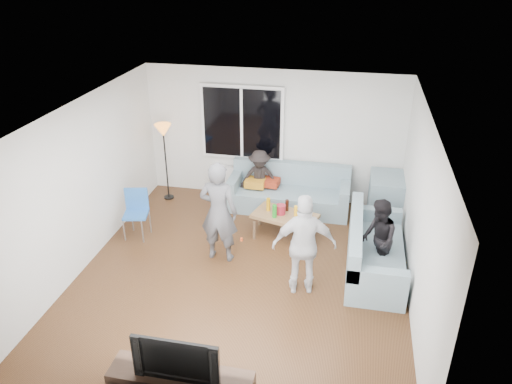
% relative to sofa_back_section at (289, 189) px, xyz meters
% --- Properties ---
extents(floor, '(5.00, 5.50, 0.04)m').
position_rel_sofa_back_section_xyz_m(floor, '(-0.40, -2.27, -0.45)').
color(floor, '#56351C').
rests_on(floor, ground).
extents(ceiling, '(5.00, 5.50, 0.04)m').
position_rel_sofa_back_section_xyz_m(ceiling, '(-0.40, -2.27, 2.20)').
color(ceiling, white).
rests_on(ceiling, ground).
extents(wall_back, '(5.00, 0.04, 2.60)m').
position_rel_sofa_back_section_xyz_m(wall_back, '(-0.40, 0.50, 0.88)').
color(wall_back, silver).
rests_on(wall_back, ground).
extents(wall_front, '(5.00, 0.04, 2.60)m').
position_rel_sofa_back_section_xyz_m(wall_front, '(-0.40, -5.04, 0.88)').
color(wall_front, silver).
rests_on(wall_front, ground).
extents(wall_left, '(0.04, 5.50, 2.60)m').
position_rel_sofa_back_section_xyz_m(wall_left, '(-2.92, -2.27, 0.88)').
color(wall_left, silver).
rests_on(wall_left, ground).
extents(wall_right, '(0.04, 5.50, 2.60)m').
position_rel_sofa_back_section_xyz_m(wall_right, '(2.12, -2.27, 0.88)').
color(wall_right, silver).
rests_on(wall_right, ground).
extents(window_frame, '(1.62, 0.06, 1.47)m').
position_rel_sofa_back_section_xyz_m(window_frame, '(-1.00, 0.42, 1.12)').
color(window_frame, white).
rests_on(window_frame, wall_back).
extents(window_glass, '(1.50, 0.02, 1.35)m').
position_rel_sofa_back_section_xyz_m(window_glass, '(-1.00, 0.38, 1.12)').
color(window_glass, black).
rests_on(window_glass, window_frame).
extents(window_mullion, '(0.05, 0.03, 1.35)m').
position_rel_sofa_back_section_xyz_m(window_mullion, '(-1.00, 0.37, 1.12)').
color(window_mullion, white).
rests_on(window_mullion, window_frame).
extents(radiator, '(1.30, 0.12, 0.62)m').
position_rel_sofa_back_section_xyz_m(radiator, '(-1.00, 0.38, -0.11)').
color(radiator, silver).
rests_on(radiator, floor).
extents(potted_plant, '(0.20, 0.17, 0.32)m').
position_rel_sofa_back_section_xyz_m(potted_plant, '(-0.78, 0.35, 0.36)').
color(potted_plant, '#245A25').
rests_on(potted_plant, radiator).
extents(vase, '(0.20, 0.20, 0.17)m').
position_rel_sofa_back_section_xyz_m(vase, '(-1.09, 0.35, 0.28)').
color(vase, silver).
rests_on(vase, radiator).
extents(sofa_back_section, '(2.30, 0.85, 0.85)m').
position_rel_sofa_back_section_xyz_m(sofa_back_section, '(0.00, 0.00, 0.00)').
color(sofa_back_section, gray).
rests_on(sofa_back_section, floor).
extents(sofa_right_section, '(2.00, 0.85, 0.85)m').
position_rel_sofa_back_section_xyz_m(sofa_right_section, '(1.62, -1.74, 0.00)').
color(sofa_right_section, gray).
rests_on(sofa_right_section, floor).
extents(sofa_corner, '(0.85, 0.85, 0.85)m').
position_rel_sofa_back_section_xyz_m(sofa_corner, '(1.93, 0.00, 0.00)').
color(sofa_corner, gray).
rests_on(sofa_corner, floor).
extents(cushion_yellow, '(0.39, 0.33, 0.14)m').
position_rel_sofa_back_section_xyz_m(cushion_yellow, '(-0.65, -0.02, 0.09)').
color(cushion_yellow, orange).
rests_on(cushion_yellow, sofa_back_section).
extents(cushion_red, '(0.39, 0.34, 0.13)m').
position_rel_sofa_back_section_xyz_m(cushion_red, '(-0.39, 0.06, 0.09)').
color(cushion_red, '#9A2E16').
rests_on(cushion_red, sofa_back_section).
extents(coffee_table, '(1.22, 0.87, 0.40)m').
position_rel_sofa_back_section_xyz_m(coffee_table, '(0.07, -0.96, -0.22)').
color(coffee_table, '#936F47').
rests_on(coffee_table, floor).
extents(pitcher, '(0.17, 0.17, 0.17)m').
position_rel_sofa_back_section_xyz_m(pitcher, '(-0.01, -0.95, 0.06)').
color(pitcher, maroon).
rests_on(pitcher, coffee_table).
extents(side_chair, '(0.48, 0.48, 0.86)m').
position_rel_sofa_back_section_xyz_m(side_chair, '(-2.45, -1.55, 0.01)').
color(side_chair, '#2963B3').
rests_on(side_chair, floor).
extents(floor_lamp, '(0.32, 0.32, 1.56)m').
position_rel_sofa_back_section_xyz_m(floor_lamp, '(-2.45, -0.03, 0.36)').
color(floor_lamp, orange).
rests_on(floor_lamp, floor).
extents(player_left, '(0.64, 0.44, 1.69)m').
position_rel_sofa_back_section_xyz_m(player_left, '(-0.86, -1.89, 0.42)').
color(player_left, '#4D4E52').
rests_on(player_left, floor).
extents(player_right, '(0.97, 0.55, 1.57)m').
position_rel_sofa_back_section_xyz_m(player_right, '(0.57, -2.48, 0.36)').
color(player_right, silver).
rests_on(player_right, floor).
extents(spectator_right, '(0.60, 0.71, 1.28)m').
position_rel_sofa_back_section_xyz_m(spectator_right, '(1.62, -1.86, 0.21)').
color(spectator_right, black).
rests_on(spectator_right, floor).
extents(spectator_back, '(0.81, 0.55, 1.16)m').
position_rel_sofa_back_section_xyz_m(spectator_back, '(-0.58, 0.03, 0.15)').
color(spectator_back, black).
rests_on(spectator_back, floor).
extents(television, '(0.95, 0.13, 0.55)m').
position_rel_sofa_back_section_xyz_m(television, '(-0.51, -4.77, 0.29)').
color(television, black).
rests_on(television, tv_console).
extents(bottle_c, '(0.07, 0.07, 0.21)m').
position_rel_sofa_back_section_xyz_m(bottle_c, '(0.08, -0.81, 0.08)').
color(bottle_c, black).
rests_on(bottle_c, coffee_table).
extents(bottle_d, '(0.07, 0.07, 0.24)m').
position_rel_sofa_back_section_xyz_m(bottle_d, '(0.27, -1.07, 0.10)').
color(bottle_d, '#F6AC15').
rests_on(bottle_d, coffee_table).
extents(bottle_e, '(0.07, 0.07, 0.23)m').
position_rel_sofa_back_section_xyz_m(bottle_e, '(0.38, -0.84, 0.09)').
color(bottle_e, black).
rests_on(bottle_e, coffee_table).
extents(bottle_b, '(0.08, 0.08, 0.23)m').
position_rel_sofa_back_section_xyz_m(bottle_b, '(-0.10, -1.09, 0.09)').
color(bottle_b, '#198E20').
rests_on(bottle_b, coffee_table).
extents(bottle_a, '(0.07, 0.07, 0.24)m').
position_rel_sofa_back_section_xyz_m(bottle_a, '(-0.24, -0.87, 0.10)').
color(bottle_a, orange).
rests_on(bottle_a, coffee_table).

